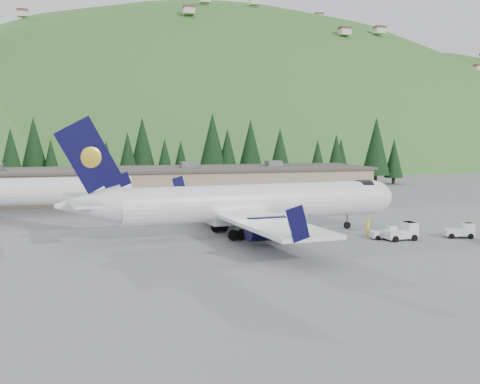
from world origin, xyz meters
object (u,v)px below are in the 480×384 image
object	(u,v)px
second_airliner	(22,191)
baggage_tug_d	(403,232)
ramp_worker	(368,227)
baggage_tug_a	(385,233)
airliner	(246,204)
baggage_tug_b	(462,231)
terminal_building	(158,183)

from	to	relation	value
second_airliner	baggage_tug_d	distance (m)	48.21
second_airliner	ramp_worker	size ratio (longest dim) A/B	14.70
second_airliner	baggage_tug_a	world-z (taller)	second_airliner
baggage_tug_d	ramp_worker	distance (m)	3.80
airliner	second_airliner	xyz separation A→B (m)	(-23.83, 22.10, 0.01)
baggage_tug_b	ramp_worker	size ratio (longest dim) A/B	1.71
airliner	ramp_worker	size ratio (longest dim) A/B	20.01
airliner	terminal_building	size ratio (longest dim) A/B	0.53
second_airliner	terminal_building	distance (m)	25.55
second_airliner	baggage_tug_a	size ratio (longest dim) A/B	10.19
airliner	baggage_tug_a	distance (m)	14.70
baggage_tug_d	ramp_worker	bearing A→B (deg)	123.33
baggage_tug_a	baggage_tug_b	world-z (taller)	baggage_tug_b
second_airliner	ramp_worker	world-z (taller)	second_airliner
airliner	terminal_building	bearing A→B (deg)	90.72
baggage_tug_a	baggage_tug_d	xyz separation A→B (m)	(1.34, -1.07, 0.18)
baggage_tug_a	terminal_building	bearing A→B (deg)	116.70
terminal_building	ramp_worker	distance (m)	45.13
baggage_tug_b	ramp_worker	world-z (taller)	ramp_worker
baggage_tug_a	ramp_worker	world-z (taller)	ramp_worker
airliner	baggage_tug_d	bearing A→B (deg)	-31.05
terminal_building	baggage_tug_b	bearing A→B (deg)	-61.20
terminal_building	baggage_tug_d	size ratio (longest dim) A/B	20.44
airliner	baggage_tug_d	size ratio (longest dim) A/B	10.78
airliner	baggage_tug_a	size ratio (longest dim) A/B	13.87
terminal_building	airliner	bearing A→B (deg)	-84.12
baggage_tug_a	baggage_tug_b	xyz separation A→B (m)	(7.96, -1.48, 0.07)
baggage_tug_b	ramp_worker	bearing A→B (deg)	177.05
baggage_tug_b	baggage_tug_d	world-z (taller)	baggage_tug_d
ramp_worker	terminal_building	bearing A→B (deg)	-100.28
airliner	baggage_tug_b	distance (m)	22.55
terminal_building	baggage_tug_d	bearing A→B (deg)	-67.80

